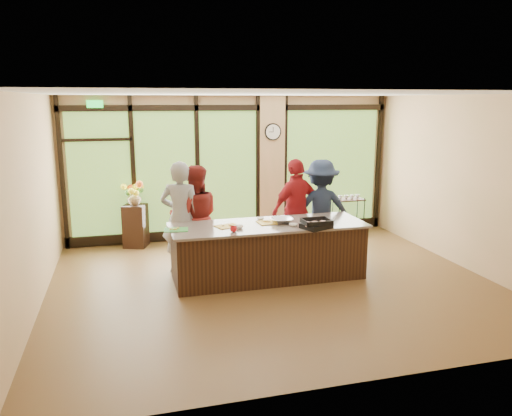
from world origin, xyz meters
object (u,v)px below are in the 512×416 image
cook_right (321,209)px  bar_cart (348,211)px  cook_left (181,217)px  flower_stand (136,226)px  island_base (268,252)px  roasting_pan (316,226)px

cook_right → bar_cart: cook_right is taller
cook_left → flower_stand: bearing=-46.9°
cook_left → cook_right: 2.62m
island_base → roasting_pan: 0.95m
roasting_pan → bar_cart: bearing=33.4°
cook_left → roasting_pan: bearing=171.6°
roasting_pan → flower_stand: size_ratio=0.51×
cook_left → flower_stand: size_ratio=2.24×
flower_stand → bar_cart: size_ratio=0.97×
roasting_pan → island_base: bearing=123.4°
cook_left → island_base: bearing=174.3°
cook_right → flower_stand: bearing=-15.8°
roasting_pan → bar_cart: roasting_pan is taller
cook_right → flower_stand: (-3.33, 1.59, -0.49)m
cook_left → flower_stand: (-0.72, 1.77, -0.53)m
island_base → bar_cart: 3.29m
island_base → roasting_pan: (0.66, -0.45, 0.52)m
roasting_pan → cook_left: bearing=128.6°
island_base → flower_stand: island_base is taller
cook_left → roasting_pan: (2.00, -1.13, -0.00)m
cook_left → roasting_pan: 2.30m
roasting_pan → bar_cart: 3.22m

